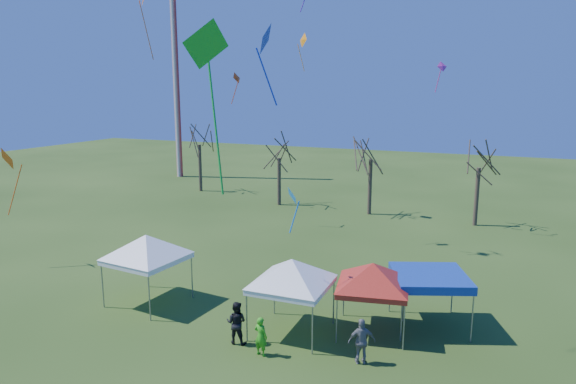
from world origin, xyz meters
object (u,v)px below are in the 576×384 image
tree_1 (279,141)px  person_green (261,336)px  tree_2 (371,139)px  tent_white_mid (292,264)px  tree_0 (199,128)px  person_dark (236,323)px  radio_mast (176,70)px  tree_3 (480,147)px  tent_red (373,268)px  person_grey (362,341)px  tent_white_west (146,239)px  tent_blue (430,278)px

tree_1 → person_green: bearing=-67.5°
tree_2 → tent_white_mid: (2.26, -22.26, -3.20)m
tree_0 → person_dark: 33.52m
radio_mast → person_green: (27.52, -34.14, -11.70)m
tent_white_mid → tree_3: bearing=74.4°
tent_red → person_grey: bearing=-83.7°
person_dark → radio_mast: bearing=-61.1°
tent_white_west → tent_red: tent_white_west is taller
tree_1 → tent_blue: size_ratio=1.88×
tree_2 → person_green: size_ratio=5.13×
tent_red → person_green: size_ratio=2.52×
tent_white_west → tent_white_mid: tent_white_west is taller
tree_1 → tent_white_mid: bearing=-64.7°
tree_1 → tent_blue: 25.53m
radio_mast → tree_0: (7.15, -6.62, -6.01)m
tree_0 → tent_white_west: bearing=-62.5°
tent_white_mid → person_grey: 4.27m
person_dark → tent_white_mid: bearing=-143.4°
tent_red → tent_blue: 2.72m
tree_2 → person_grey: bearing=-76.4°
tree_0 → person_grey: tree_0 is taller
tent_white_west → person_dark: tent_white_west is taller
tree_2 → tree_3: 8.41m
radio_mast → tent_red: (31.03, -30.47, -9.60)m
tree_2 → tree_3: size_ratio=1.03×
tree_3 → tent_white_mid: (-6.14, -21.93, -2.99)m
radio_mast → person_grey: (31.32, -33.18, -11.60)m
tent_white_mid → person_green: 3.24m
tree_1 → tree_3: (16.80, -0.60, 0.29)m
tree_1 → tent_blue: tree_1 is taller
tent_white_west → person_grey: tent_white_west is taller
tree_3 → person_dark: size_ratio=4.40×
tent_white_west → tree_0: bearing=117.5°
tent_white_mid → tent_red: size_ratio=1.08×
tree_2 → tent_white_mid: tree_2 is taller
tree_0 → tree_1: bearing=-15.2°
tent_white_west → person_grey: bearing=-7.5°
person_green → tree_2: bearing=-74.7°
tree_1 → tree_2: bearing=-1.8°
tree_0 → tent_red: size_ratio=2.10×
radio_mast → person_grey: size_ratio=13.88×
tent_white_mid → tree_2: bearing=95.8°
radio_mast → tree_3: size_ratio=3.16×
tent_blue → radio_mast: bearing=138.9°
tent_white_mid → tent_blue: 6.11m
tent_blue → tree_0: bearing=139.4°
radio_mast → tent_red: bearing=-44.5°
tent_blue → person_dark: 8.56m
radio_mast → tree_1: radio_mast is taller
tree_0 → person_dark: bearing=-54.9°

